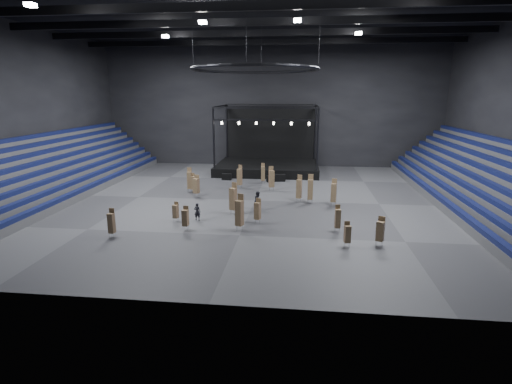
# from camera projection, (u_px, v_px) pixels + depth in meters

# --- Properties ---
(floor) EXTENTS (50.00, 50.00, 0.00)m
(floor) POSITION_uv_depth(u_px,v_px,m) (255.00, 200.00, 41.18)
(floor) COLOR #444446
(floor) RESTS_ON ground
(ceiling) EXTENTS (50.00, 42.00, 0.20)m
(ceiling) POSITION_uv_depth(u_px,v_px,m) (255.00, 13.00, 36.84)
(ceiling) COLOR black
(ceiling) RESTS_ON wall_back
(wall_back) EXTENTS (50.00, 0.20, 18.00)m
(wall_back) POSITION_uv_depth(u_px,v_px,m) (271.00, 105.00, 59.26)
(wall_back) COLOR black
(wall_back) RESTS_ON ground
(wall_front) EXTENTS (50.00, 0.20, 18.00)m
(wall_front) POSITION_uv_depth(u_px,v_px,m) (204.00, 132.00, 18.76)
(wall_front) COLOR black
(wall_front) RESTS_ON ground
(wall_left) EXTENTS (0.20, 42.00, 18.00)m
(wall_left) POSITION_uv_depth(u_px,v_px,m) (18.00, 111.00, 41.74)
(wall_left) COLOR black
(wall_left) RESTS_ON ground
(bleachers_left) EXTENTS (7.20, 40.00, 6.40)m
(bleachers_left) POSITION_uv_depth(u_px,v_px,m) (45.00, 179.00, 43.27)
(bleachers_left) COLOR #4D4D4F
(bleachers_left) RESTS_ON floor
(bleachers_right) EXTENTS (7.20, 40.00, 6.40)m
(bleachers_right) POSITION_uv_depth(u_px,v_px,m) (492.00, 190.00, 38.25)
(bleachers_right) COLOR #4D4D4F
(bleachers_right) RESTS_ON floor
(stage) EXTENTS (14.00, 10.00, 9.20)m
(stage) POSITION_uv_depth(u_px,v_px,m) (268.00, 161.00, 56.49)
(stage) COLOR black
(stage) RESTS_ON floor
(truss_ring) EXTENTS (12.30, 12.30, 5.15)m
(truss_ring) POSITION_uv_depth(u_px,v_px,m) (255.00, 69.00, 38.05)
(truss_ring) COLOR black
(truss_ring) RESTS_ON ceiling
(roof_girders) EXTENTS (49.00, 30.35, 0.70)m
(roof_girders) POSITION_uv_depth(u_px,v_px,m) (255.00, 22.00, 37.04)
(roof_girders) COLOR black
(roof_girders) RESTS_ON ceiling
(floodlights) EXTENTS (28.60, 16.60, 0.25)m
(floodlights) POSITION_uv_depth(u_px,v_px,m) (249.00, 21.00, 33.32)
(floodlights) COLOR white
(floodlights) RESTS_ON roof_girders
(flight_case_left) EXTENTS (1.23, 0.64, 0.81)m
(flight_case_left) POSITION_uv_depth(u_px,v_px,m) (227.00, 177.00, 50.89)
(flight_case_left) COLOR black
(flight_case_left) RESTS_ON floor
(flight_case_mid) EXTENTS (1.29, 0.93, 0.78)m
(flight_case_mid) POSITION_uv_depth(u_px,v_px,m) (271.00, 179.00, 49.82)
(flight_case_mid) COLOR black
(flight_case_mid) RESTS_ON floor
(flight_case_right) EXTENTS (1.41, 0.87, 0.88)m
(flight_case_right) POSITION_uv_depth(u_px,v_px,m) (280.00, 178.00, 50.02)
(flight_case_right) COLOR black
(flight_case_right) RESTS_ON floor
(chair_stack_0) EXTENTS (0.56, 0.56, 2.77)m
(chair_stack_0) POSITION_uv_depth(u_px,v_px,m) (190.00, 180.00, 44.32)
(chair_stack_0) COLOR silver
(chair_stack_0) RESTS_ON floor
(chair_stack_1) EXTENTS (0.72, 0.72, 2.96)m
(chair_stack_1) POSITION_uv_depth(u_px,v_px,m) (233.00, 198.00, 36.14)
(chair_stack_1) COLOR silver
(chair_stack_1) RESTS_ON floor
(chair_stack_2) EXTENTS (0.71, 0.71, 3.03)m
(chair_stack_2) POSITION_uv_depth(u_px,v_px,m) (240.00, 212.00, 31.78)
(chair_stack_2) COLOR silver
(chair_stack_2) RESTS_ON floor
(chair_stack_3) EXTENTS (0.51, 0.51, 2.00)m
(chair_stack_3) POSITION_uv_depth(u_px,v_px,m) (185.00, 217.00, 32.01)
(chair_stack_3) COLOR silver
(chair_stack_3) RESTS_ON floor
(chair_stack_4) EXTENTS (0.51, 0.51, 1.76)m
(chair_stack_4) POSITION_uv_depth(u_px,v_px,m) (176.00, 211.00, 34.15)
(chair_stack_4) COLOR silver
(chair_stack_4) RESTS_ON floor
(chair_stack_5) EXTENTS (0.59, 0.59, 2.17)m
(chair_stack_5) POSITION_uv_depth(u_px,v_px,m) (258.00, 210.00, 33.67)
(chair_stack_5) COLOR silver
(chair_stack_5) RESTS_ON floor
(chair_stack_6) EXTENTS (0.71, 0.71, 2.81)m
(chair_stack_6) POSITION_uv_depth(u_px,v_px,m) (271.00, 178.00, 44.90)
(chair_stack_6) COLOR silver
(chair_stack_6) RESTS_ON floor
(chair_stack_7) EXTENTS (0.47, 0.47, 2.22)m
(chair_stack_7) POSITION_uv_depth(u_px,v_px,m) (338.00, 218.00, 31.61)
(chair_stack_7) COLOR silver
(chair_stack_7) RESTS_ON floor
(chair_stack_8) EXTENTS (0.47, 0.47, 2.29)m
(chair_stack_8) POSITION_uv_depth(u_px,v_px,m) (111.00, 223.00, 30.38)
(chair_stack_8) COLOR silver
(chair_stack_8) RESTS_ON floor
(chair_stack_9) EXTENTS (0.62, 0.62, 2.74)m
(chair_stack_9) POSITION_uv_depth(u_px,v_px,m) (240.00, 176.00, 46.19)
(chair_stack_9) COLOR silver
(chair_stack_9) RESTS_ON floor
(chair_stack_10) EXTENTS (0.50, 0.50, 1.90)m
(chair_stack_10) POSITION_uv_depth(u_px,v_px,m) (347.00, 234.00, 28.49)
(chair_stack_10) COLOR silver
(chair_stack_10) RESTS_ON floor
(chair_stack_11) EXTENTS (0.68, 0.68, 2.21)m
(chair_stack_11) POSITION_uv_depth(u_px,v_px,m) (380.00, 231.00, 28.61)
(chair_stack_11) COLOR silver
(chair_stack_11) RESTS_ON floor
(chair_stack_12) EXTENTS (0.60, 0.60, 2.79)m
(chair_stack_12) POSITION_uv_depth(u_px,v_px,m) (299.00, 188.00, 40.29)
(chair_stack_12) COLOR silver
(chair_stack_12) RESTS_ON floor
(chair_stack_13) EXTENTS (0.55, 0.55, 2.96)m
(chair_stack_13) POSITION_uv_depth(u_px,v_px,m) (310.00, 189.00, 39.69)
(chair_stack_13) COLOR silver
(chair_stack_13) RESTS_ON floor
(chair_stack_14) EXTENTS (0.52, 0.52, 2.51)m
(chair_stack_14) POSITION_uv_depth(u_px,v_px,m) (263.00, 173.00, 48.59)
(chair_stack_14) COLOR silver
(chair_stack_14) RESTS_ON floor
(chair_stack_15) EXTENTS (0.60, 0.60, 2.71)m
(chair_stack_15) POSITION_uv_depth(u_px,v_px,m) (334.00, 192.00, 38.85)
(chair_stack_15) COLOR silver
(chair_stack_15) RESTS_ON floor
(chair_stack_16) EXTENTS (0.49, 0.49, 2.20)m
(chair_stack_16) POSITION_uv_depth(u_px,v_px,m) (193.00, 183.00, 44.19)
(chair_stack_16) COLOR silver
(chair_stack_16) RESTS_ON floor
(chair_stack_17) EXTENTS (0.68, 0.68, 2.40)m
(chair_stack_17) POSITION_uv_depth(u_px,v_px,m) (196.00, 185.00, 42.20)
(chair_stack_17) COLOR silver
(chair_stack_17) RESTS_ON floor
(man_center) EXTENTS (0.59, 0.41, 1.54)m
(man_center) POSITION_uv_depth(u_px,v_px,m) (197.00, 212.00, 34.59)
(man_center) COLOR black
(man_center) RESTS_ON floor
(crew_member) EXTENTS (0.98, 1.08, 1.80)m
(crew_member) POSITION_uv_depth(u_px,v_px,m) (258.00, 201.00, 37.62)
(crew_member) COLOR black
(crew_member) RESTS_ON floor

